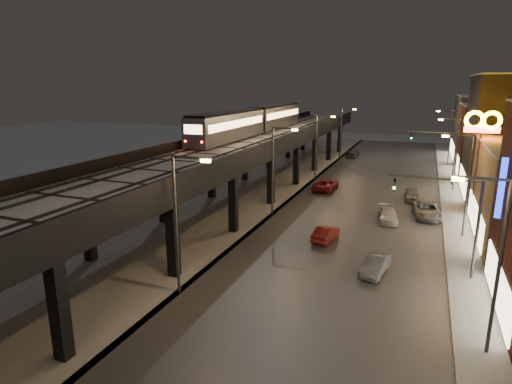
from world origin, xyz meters
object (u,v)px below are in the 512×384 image
(car_onc_silver, at_px, (375,266))
(car_far_white, at_px, (353,153))
(car_onc_dark, at_px, (427,211))
(subway_train, at_px, (255,120))
(car_mid_silver, at_px, (326,185))
(car_onc_white, at_px, (388,216))
(car_near_white, at_px, (326,234))
(car_onc_red, at_px, (412,195))

(car_onc_silver, bearing_deg, car_far_white, 110.64)
(car_onc_silver, relative_size, car_onc_dark, 0.74)
(subway_train, relative_size, car_onc_dark, 6.50)
(car_mid_silver, bearing_deg, car_onc_silver, 111.68)
(car_onc_white, bearing_deg, subway_train, 136.29)
(car_near_white, distance_m, car_onc_red, 17.67)
(car_near_white, relative_size, car_onc_red, 0.90)
(car_near_white, relative_size, car_far_white, 0.85)
(subway_train, bearing_deg, car_near_white, -54.24)
(car_onc_dark, distance_m, car_onc_white, 4.44)
(subway_train, height_order, car_near_white, subway_train)
(subway_train, relative_size, car_onc_silver, 8.81)
(car_onc_red, bearing_deg, car_near_white, -116.19)
(subway_train, bearing_deg, car_mid_silver, -13.54)
(car_onc_white, bearing_deg, car_far_white, 94.26)
(car_mid_silver, height_order, car_onc_red, car_mid_silver)
(car_far_white, relative_size, car_onc_dark, 0.84)
(car_onc_red, bearing_deg, subway_train, 165.05)
(car_mid_silver, xyz_separation_m, car_far_white, (-0.87, 26.40, -0.00))
(car_onc_silver, bearing_deg, car_onc_red, 95.22)
(subway_train, xyz_separation_m, car_near_white, (14.53, -20.18, -7.67))
(car_near_white, distance_m, car_onc_dark, 12.93)
(car_near_white, distance_m, car_mid_silver, 18.05)
(subway_train, distance_m, car_onc_dark, 25.79)
(car_onc_white, xyz_separation_m, car_onc_red, (1.95, 9.00, 0.09))
(car_near_white, height_order, car_onc_silver, car_onc_silver)
(car_near_white, relative_size, car_onc_white, 0.88)
(car_near_white, height_order, car_onc_dark, car_onc_dark)
(car_onc_dark, distance_m, car_onc_red, 6.51)
(car_onc_white, bearing_deg, car_onc_silver, -98.78)
(subway_train, distance_m, car_onc_red, 22.58)
(car_mid_silver, bearing_deg, car_near_white, 103.46)
(car_onc_dark, bearing_deg, car_onc_silver, -110.71)
(car_onc_dark, bearing_deg, car_onc_white, -151.38)
(car_near_white, bearing_deg, car_onc_dark, -120.24)
(car_onc_white, bearing_deg, car_onc_dark, 27.31)
(subway_train, height_order, car_onc_white, subway_train)
(car_near_white, bearing_deg, car_mid_silver, -69.49)
(car_near_white, distance_m, car_far_white, 44.28)
(car_onc_silver, xyz_separation_m, car_onc_dark, (3.29, 15.32, 0.09))
(car_near_white, height_order, car_onc_red, car_onc_red)
(car_mid_silver, xyz_separation_m, car_onc_silver, (8.62, -22.79, -0.11))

